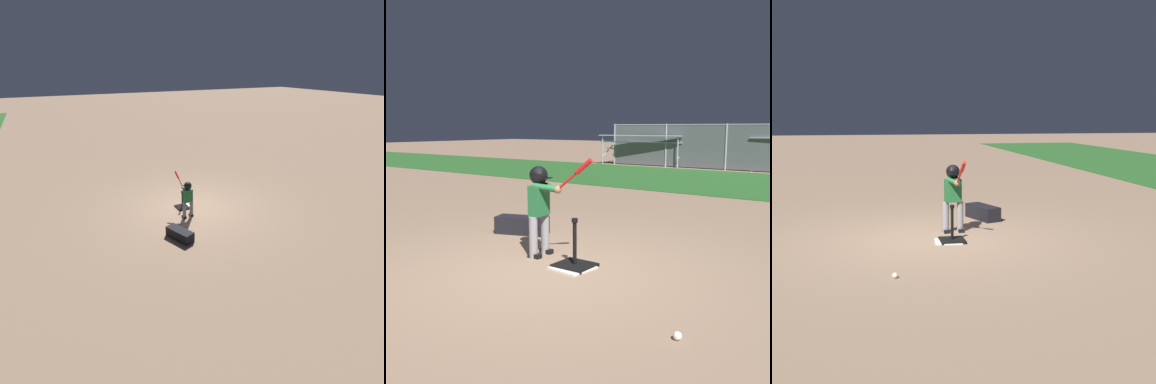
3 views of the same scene
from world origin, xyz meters
TOP-DOWN VIEW (x-y plane):
  - ground_plane at (0.00, 0.00)m, footprint 90.00×90.00m
  - home_plate at (0.18, 0.24)m, footprint 0.48×0.48m
  - batting_tee at (0.16, 0.31)m, footprint 0.46×0.41m
  - batter_child at (-0.49, 0.44)m, footprint 0.94×0.38m
  - baseball at (1.99, -0.73)m, footprint 0.07×0.07m
  - equipment_bag at (-1.59, 1.22)m, footprint 0.90×0.59m

SIDE VIEW (x-z plane):
  - ground_plane at x=0.00m, z-range 0.00..0.00m
  - home_plate at x=0.18m, z-range 0.00..0.02m
  - baseball at x=1.99m, z-range 0.00..0.07m
  - batting_tee at x=0.16m, z-range -0.23..0.38m
  - equipment_bag at x=-1.59m, z-range 0.00..0.28m
  - batter_child at x=-0.49m, z-range 0.10..1.44m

